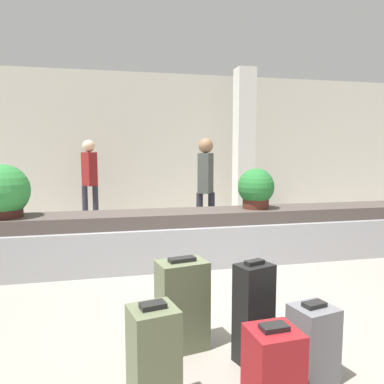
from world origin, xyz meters
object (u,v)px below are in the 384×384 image
Objects in this scene: pillar at (244,146)px; suitcase_4 at (254,313)px; suitcase_3 at (273,372)px; suitcase_1 at (182,305)px; suitcase_0 at (154,362)px; traveler_0 at (206,180)px; suitcase_2 at (313,343)px; potted_plant_0 at (3,193)px; potted_plant_1 at (256,189)px; traveler_1 at (89,175)px.

suitcase_4 is (-1.83, -5.14, -1.24)m from pillar.
suitcase_1 is at bearing 109.91° from suitcase_3.
suitcase_4 is at bearing -109.60° from pillar.
pillar is at bearing 52.94° from suitcase_0.
suitcase_4 is at bearing -158.46° from traveler_0.
suitcase_2 is (1.05, 0.10, -0.07)m from suitcase_0.
potted_plant_0 reaches higher than suitcase_1.
suitcase_2 is 0.45m from suitcase_3.
suitcase_3 is at bearing -77.26° from suitcase_1.
traveler_0 is at bearing 111.81° from potted_plant_1.
traveler_0 reaches higher than suitcase_4.
suitcase_3 is 0.84× the size of potted_plant_0.
pillar is at bearing 67.34° from suitcase_3.
traveler_0 is 2.53m from traveler_1.
suitcase_3 is at bearing -110.32° from potted_plant_1.
traveler_1 is (-1.24, 5.70, 0.77)m from suitcase_3.
traveler_0 is (1.03, 3.22, 0.68)m from suitcase_1.
suitcase_1 is at bearing -115.25° from pillar.
suitcase_1 is 1.33× the size of suitcase_3.
potted_plant_1 is at bearing 44.61° from suitcase_1.
suitcase_2 is 0.43m from suitcase_4.
suitcase_0 is 0.68m from suitcase_3.
potted_plant_1 is 1.16m from traveler_0.
suitcase_3 is 0.31× the size of traveler_1.
suitcase_4 is 0.44× the size of traveler_0.
potted_plant_1 is (-0.83, -2.72, -0.62)m from pillar.
suitcase_4 is 2.70m from potted_plant_1.
suitcase_4 is at bearing 15.57° from suitcase_0.
suitcase_4 reaches higher than suitcase_1.
potted_plant_1 is (1.10, 2.96, 0.72)m from suitcase_3.
suitcase_3 is at bearing -54.42° from potted_plant_0.
potted_plant_0 is at bearing 180.00° from potted_plant_1.
traveler_0 is (2.78, 1.08, 0.01)m from potted_plant_0.
suitcase_4 is at bearing 121.80° from suitcase_2.
suitcase_1 is 0.96× the size of suitcase_4.
suitcase_1 is at bearing 129.58° from suitcase_4.
suitcase_3 is (0.66, -0.14, -0.07)m from suitcase_0.
suitcase_1 is 5.00m from traveler_1.
traveler_1 is (-3.17, 0.02, -0.57)m from pillar.
pillar is 4.31× the size of suitcase_4.
traveler_1 is at bearing 89.14° from suitcase_1.
suitcase_2 is 0.96× the size of potted_plant_1.
potted_plant_0 reaches higher than suitcase_3.
traveler_0 reaches higher than suitcase_0.
suitcase_4 is (-0.29, 0.30, 0.10)m from suitcase_2.
pillar is 6.25m from suitcase_0.
potted_plant_1 reaches higher than suitcase_0.
potted_plant_0 is (-1.75, 2.14, 0.66)m from suitcase_1.
potted_plant_0 is at bearing -48.03° from traveler_1.
suitcase_3 is (-0.39, -0.23, 0.00)m from suitcase_2.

